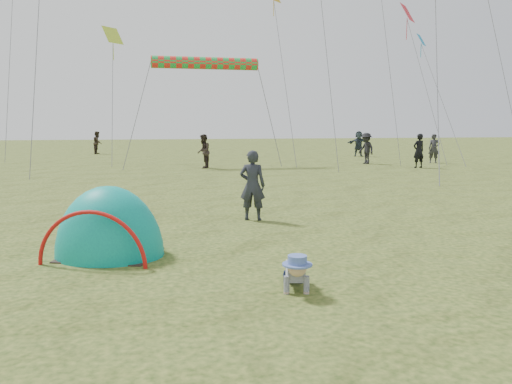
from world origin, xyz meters
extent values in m
plane|color=#1C330F|center=(0.00, 0.00, 0.00)|extent=(140.00, 140.00, 0.00)
ellipsoid|color=#097A7C|center=(-1.93, 1.61, 0.00)|extent=(2.24, 2.05, 2.38)
imported|color=#23252E|center=(1.08, 4.21, 0.81)|extent=(0.69, 0.57, 1.62)
imported|color=#2D231B|center=(-4.92, 32.46, 0.85)|extent=(0.78, 0.93, 1.70)
imported|color=black|center=(12.30, 16.21, 0.87)|extent=(0.69, 0.51, 1.75)
imported|color=#2B231F|center=(1.51, 18.30, 0.86)|extent=(0.84, 0.97, 1.72)
imported|color=black|center=(10.79, 19.21, 0.87)|extent=(0.92, 1.26, 1.74)
imported|color=#28333D|center=(13.18, 25.65, 0.88)|extent=(1.71, 0.93, 1.76)
imported|color=#29292D|center=(14.88, 18.98, 0.84)|extent=(0.72, 0.62, 1.67)
cylinder|color=red|center=(1.87, 20.16, 5.44)|extent=(5.67, 0.64, 0.64)
plane|color=red|center=(14.72, 22.37, 9.07)|extent=(1.37, 1.37, 1.12)
plane|color=#BFDD2F|center=(-3.10, 24.99, 7.51)|extent=(1.24, 1.24, 1.01)
plane|color=#1892D6|center=(15.04, 21.15, 7.26)|extent=(0.87, 0.87, 0.71)
camera|label=1|loc=(-1.26, -6.97, 2.20)|focal=35.00mm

